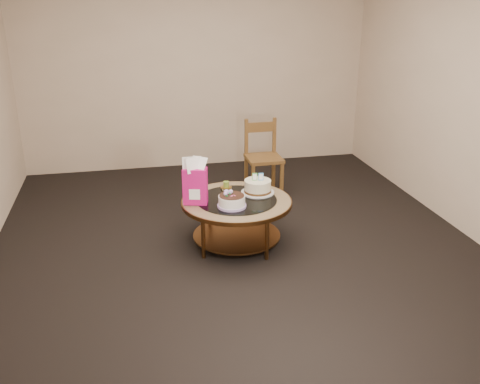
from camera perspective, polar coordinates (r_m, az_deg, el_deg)
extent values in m
plane|color=black|center=(5.09, -0.35, -5.58)|extent=(5.00, 5.00, 0.00)
cube|color=beige|center=(7.08, -4.66, 13.05)|extent=(4.50, 0.02, 2.60)
cube|color=beige|center=(2.38, 12.13, -3.97)|extent=(4.50, 0.02, 2.60)
cube|color=beige|center=(5.56, 23.27, 9.20)|extent=(0.02, 5.00, 2.60)
cylinder|color=brown|center=(5.25, 2.90, -2.21)|extent=(0.04, 0.04, 0.42)
cylinder|color=brown|center=(5.28, -3.26, -2.09)|extent=(0.04, 0.04, 0.42)
cylinder|color=brown|center=(4.77, -3.95, -4.77)|extent=(0.04, 0.04, 0.42)
cylinder|color=brown|center=(4.74, 2.89, -4.92)|extent=(0.04, 0.04, 0.42)
cylinder|color=brown|center=(5.05, -0.35, -4.57)|extent=(0.82, 0.82, 0.02)
cylinder|color=brown|center=(4.91, -0.36, -1.08)|extent=(1.02, 1.02, 0.04)
cylinder|color=#997D54|center=(4.91, -0.36, -0.93)|extent=(1.00, 1.00, 0.01)
cylinder|color=black|center=(4.90, -0.36, -0.84)|extent=(0.74, 0.74, 0.01)
cylinder|color=#AF91CD|center=(4.74, -0.88, -1.47)|extent=(0.26, 0.26, 0.02)
cylinder|color=silver|center=(4.72, -0.88, -1.00)|extent=(0.24, 0.24, 0.10)
cylinder|color=black|center=(4.70, -0.89, -0.37)|extent=(0.22, 0.22, 0.01)
sphere|color=#AF91CD|center=(4.73, -1.46, 0.00)|extent=(0.05, 0.05, 0.05)
sphere|color=#AF91CD|center=(4.74, -0.99, 0.04)|extent=(0.04, 0.04, 0.04)
sphere|color=#AF91CD|center=(4.70, -1.56, -0.20)|extent=(0.04, 0.04, 0.04)
cone|color=#1C6931|center=(4.72, -1.09, -0.22)|extent=(0.02, 0.03, 0.02)
cone|color=#1C6931|center=(4.72, -1.75, -0.20)|extent=(0.03, 0.03, 0.02)
cone|color=#1C6931|center=(4.76, -0.81, -0.02)|extent=(0.03, 0.03, 0.02)
cone|color=#1C6931|center=(4.68, -1.36, -0.41)|extent=(0.03, 0.03, 0.02)
cylinder|color=silver|center=(5.05, 1.89, -0.03)|extent=(0.31, 0.31, 0.01)
cylinder|color=#442A13|center=(5.05, 1.89, 0.15)|extent=(0.26, 0.26, 0.02)
cylinder|color=beige|center=(5.03, 1.90, 0.76)|extent=(0.25, 0.25, 0.09)
cube|color=#49AA51|center=(5.00, 1.58, 1.64)|extent=(0.05, 0.02, 0.07)
cube|color=white|center=(5.00, 1.58, 1.64)|extent=(0.04, 0.02, 0.06)
cube|color=#459CEB|center=(5.00, 2.25, 1.65)|extent=(0.05, 0.02, 0.07)
cube|color=white|center=(5.00, 2.25, 1.65)|extent=(0.04, 0.02, 0.06)
cube|color=#CC1369|center=(4.77, -4.80, 0.64)|extent=(0.24, 0.17, 0.33)
cube|color=white|center=(4.79, -4.78, -0.01)|extent=(0.13, 0.14, 0.10)
cube|color=tan|center=(5.16, -1.49, 0.40)|extent=(0.09, 0.09, 0.01)
cylinder|color=gold|center=(5.16, -1.49, 0.49)|extent=(0.11, 0.11, 0.01)
cylinder|color=olive|center=(5.15, -1.49, 0.84)|extent=(0.05, 0.05, 0.05)
cylinder|color=black|center=(5.14, -1.49, 1.17)|extent=(0.00, 0.00, 0.01)
cube|color=brown|center=(6.19, 2.56, 3.60)|extent=(0.40, 0.40, 0.04)
cube|color=brown|center=(6.06, 1.41, 1.11)|extent=(0.04, 0.04, 0.42)
cube|color=brown|center=(6.15, 4.47, 1.35)|extent=(0.04, 0.04, 0.42)
cube|color=brown|center=(6.37, 0.66, 2.13)|extent=(0.04, 0.04, 0.42)
cube|color=brown|center=(6.46, 3.59, 2.34)|extent=(0.04, 0.04, 0.42)
cube|color=brown|center=(6.25, 0.68, 5.85)|extent=(0.04, 0.04, 0.43)
cube|color=brown|center=(6.33, 3.68, 6.01)|extent=(0.04, 0.04, 0.43)
cube|color=brown|center=(6.26, 2.20, 6.93)|extent=(0.34, 0.03, 0.11)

